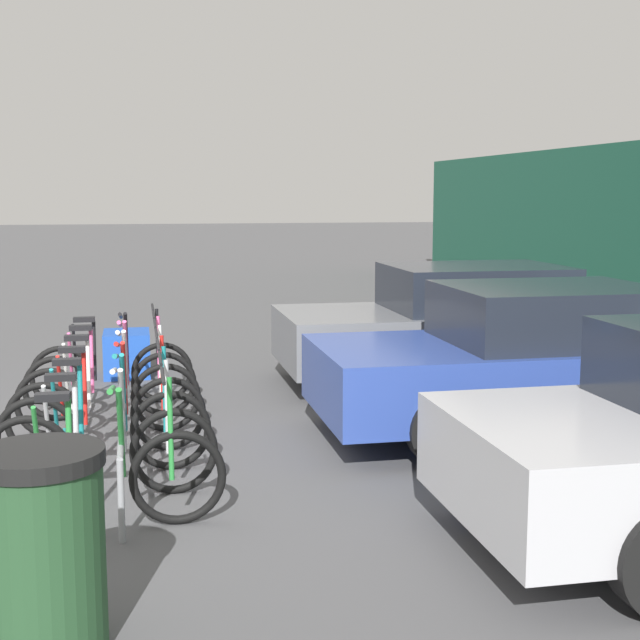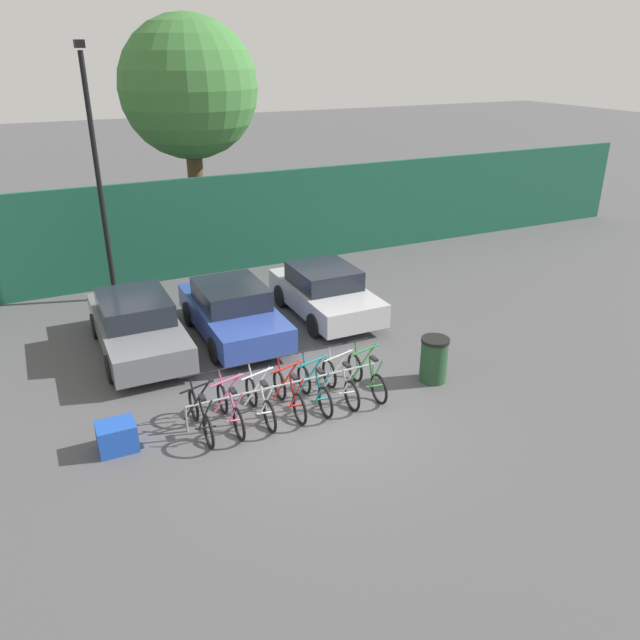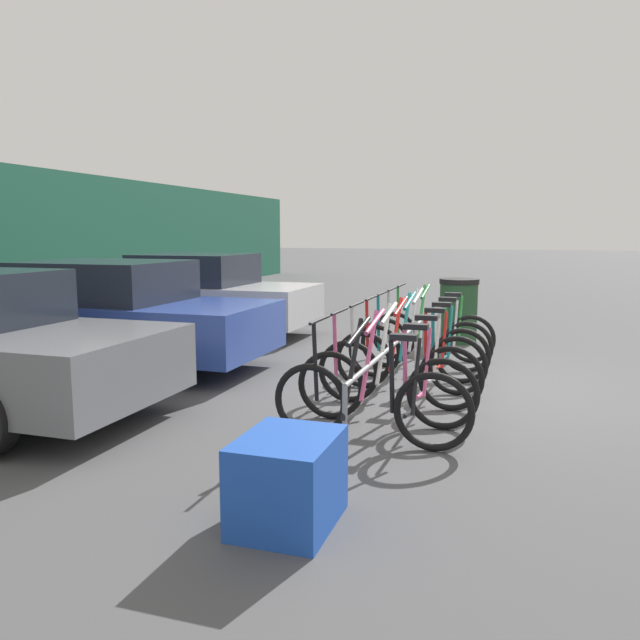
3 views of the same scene
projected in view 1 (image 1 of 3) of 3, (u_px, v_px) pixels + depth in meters
The scene contains 13 objects.
ground_plane at pixel (40, 475), 7.16m from camera, with size 120.00×120.00×0.00m, color #4C4C4F.
bike_rack at pixel (124, 397), 7.72m from camera, with size 4.21×0.04×0.57m.
bicycle_black at pixel (112, 370), 9.49m from camera, with size 0.68×1.71×1.05m.
bicycle_pink at pixel (111, 381), 8.91m from camera, with size 0.68×1.71×1.05m.
bicycle_white at pixel (109, 395), 8.30m from camera, with size 0.68×1.71×1.05m.
bicycle_red at pixel (107, 411), 7.69m from camera, with size 0.68×1.71×1.05m.
bicycle_teal at pixel (105, 428), 7.14m from camera, with size 0.68×1.71×1.05m.
bicycle_silver at pixel (102, 449), 6.56m from camera, with size 0.68×1.71×1.05m.
bicycle_green at pixel (98, 476), 5.94m from camera, with size 0.68×1.71×1.05m.
car_grey at pixel (467, 324), 10.65m from camera, with size 1.91×4.42×1.40m.
car_blue at pixel (540, 361), 8.33m from camera, with size 1.91×4.16×1.40m.
trash_bin at pixel (43, 551), 4.33m from camera, with size 0.63×0.63×1.03m.
cargo_crate at pixel (127, 354), 11.03m from camera, with size 0.70×0.56×0.55m, color blue.
Camera 1 is at (7.23, 0.82, 2.24)m, focal length 50.00 mm.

